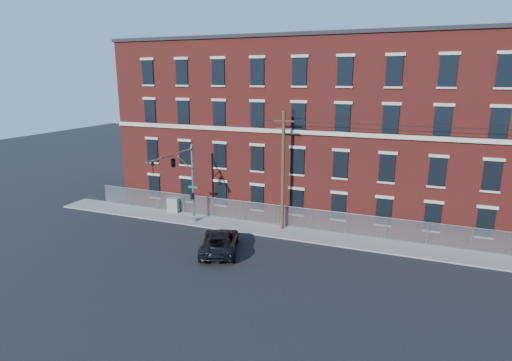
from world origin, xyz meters
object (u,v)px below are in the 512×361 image
Objects in this scene: traffic_signal_mast at (178,169)px; utility_pole_near at (283,169)px; pickup_truck at (220,241)px; utility_cabinet at (173,205)px.

utility_pole_near is (8.00, 3.42, -0.05)m from traffic_signal_mast.
pickup_truck is at bearing -28.32° from traffic_signal_mast.
pickup_truck is at bearing -115.39° from utility_pole_near.
utility_pole_near is 12.03m from utility_cabinet.
utility_cabinet is (-3.14, 3.82, -4.58)m from traffic_signal_mast.
traffic_signal_mast is 1.24× the size of pickup_truck.
utility_pole_near is at bearing -6.39° from utility_cabinet.
utility_pole_near reaches higher than pickup_truck.
traffic_signal_mast is 7.38m from pickup_truck.
pickup_truck is 10.52m from utility_cabinet.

